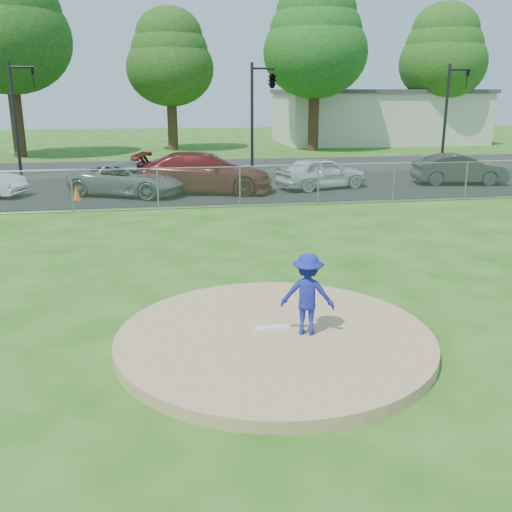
{
  "coord_description": "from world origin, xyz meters",
  "views": [
    {
      "loc": [
        -1.73,
        -8.79,
        4.17
      ],
      "look_at": [
        0.0,
        2.0,
        1.0
      ],
      "focal_mm": 40.0,
      "sensor_mm": 36.0,
      "label": 1
    }
  ],
  "objects_px": {
    "commercial_building": "(376,116)",
    "parked_car_charcoal": "(459,169)",
    "tree_right": "(316,39)",
    "parked_car_darkred": "(204,173)",
    "parked_car_gray": "(128,179)",
    "tree_center": "(170,57)",
    "pitcher": "(308,294)",
    "traffic_signal_center": "(270,82)",
    "traffic_signal_left": "(19,108)",
    "traffic_signal_right": "(450,106)",
    "traffic_cone": "(76,192)",
    "tree_left": "(6,22)",
    "tree_far_right": "(443,52)",
    "parked_car_pearl": "(322,173)"
  },
  "relations": [
    {
      "from": "tree_center",
      "to": "parked_car_charcoal",
      "type": "relative_size",
      "value": 2.36
    },
    {
      "from": "tree_far_right",
      "to": "tree_left",
      "type": "bearing_deg",
      "value": -172.65
    },
    {
      "from": "pitcher",
      "to": "parked_car_charcoal",
      "type": "xyz_separation_m",
      "value": [
        11.2,
        15.86,
        -0.2
      ]
    },
    {
      "from": "traffic_cone",
      "to": "commercial_building",
      "type": "bearing_deg",
      "value": 48.07
    },
    {
      "from": "traffic_signal_left",
      "to": "tree_right",
      "type": "bearing_deg",
      "value": 29.38
    },
    {
      "from": "tree_right",
      "to": "traffic_cone",
      "type": "height_order",
      "value": "tree_right"
    },
    {
      "from": "traffic_cone",
      "to": "parked_car_pearl",
      "type": "xyz_separation_m",
      "value": [
        10.33,
        1.21,
        0.39
      ]
    },
    {
      "from": "traffic_signal_center",
      "to": "parked_car_gray",
      "type": "relative_size",
      "value": 1.18
    },
    {
      "from": "pitcher",
      "to": "parked_car_gray",
      "type": "relative_size",
      "value": 0.3
    },
    {
      "from": "tree_right",
      "to": "traffic_signal_center",
      "type": "distance_m",
      "value": 11.6
    },
    {
      "from": "commercial_building",
      "to": "parked_car_gray",
      "type": "xyz_separation_m",
      "value": [
        -19.24,
        -22.8,
        -1.49
      ]
    },
    {
      "from": "tree_far_right",
      "to": "traffic_signal_left",
      "type": "height_order",
      "value": "tree_far_right"
    },
    {
      "from": "commercial_building",
      "to": "parked_car_charcoal",
      "type": "distance_m",
      "value": 22.65
    },
    {
      "from": "pitcher",
      "to": "tree_right",
      "type": "bearing_deg",
      "value": -86.21
    },
    {
      "from": "commercial_building",
      "to": "tree_right",
      "type": "height_order",
      "value": "tree_right"
    },
    {
      "from": "parked_car_darkred",
      "to": "commercial_building",
      "type": "bearing_deg",
      "value": -21.58
    },
    {
      "from": "tree_left",
      "to": "traffic_cone",
      "type": "distance_m",
      "value": 19.3
    },
    {
      "from": "traffic_cone",
      "to": "traffic_signal_left",
      "type": "bearing_deg",
      "value": 115.03
    },
    {
      "from": "traffic_signal_left",
      "to": "parked_car_darkred",
      "type": "relative_size",
      "value": 0.97
    },
    {
      "from": "pitcher",
      "to": "traffic_cone",
      "type": "height_order",
      "value": "pitcher"
    },
    {
      "from": "tree_far_right",
      "to": "traffic_signal_right",
      "type": "xyz_separation_m",
      "value": [
        -5.76,
        -13.0,
        -3.7
      ]
    },
    {
      "from": "tree_left",
      "to": "tree_center",
      "type": "relative_size",
      "value": 1.27
    },
    {
      "from": "tree_left",
      "to": "traffic_signal_center",
      "type": "bearing_deg",
      "value": -31.02
    },
    {
      "from": "commercial_building",
      "to": "tree_left",
      "type": "height_order",
      "value": "tree_left"
    },
    {
      "from": "traffic_signal_center",
      "to": "traffic_signal_left",
      "type": "bearing_deg",
      "value": 180.0
    },
    {
      "from": "tree_center",
      "to": "tree_far_right",
      "type": "height_order",
      "value": "tree_far_right"
    },
    {
      "from": "tree_center",
      "to": "parked_car_pearl",
      "type": "xyz_separation_m",
      "value": [
        6.12,
        -18.4,
        -5.77
      ]
    },
    {
      "from": "commercial_building",
      "to": "traffic_cone",
      "type": "height_order",
      "value": "commercial_building"
    },
    {
      "from": "parked_car_darkred",
      "to": "parked_car_gray",
      "type": "bearing_deg",
      "value": 108.0
    },
    {
      "from": "parked_car_charcoal",
      "to": "parked_car_pearl",
      "type": "bearing_deg",
      "value": 99.96
    },
    {
      "from": "pitcher",
      "to": "parked_car_charcoal",
      "type": "height_order",
      "value": "pitcher"
    },
    {
      "from": "pitcher",
      "to": "traffic_signal_right",
      "type": "bearing_deg",
      "value": -103.26
    },
    {
      "from": "tree_center",
      "to": "tree_left",
      "type": "bearing_deg",
      "value": -163.3
    },
    {
      "from": "tree_right",
      "to": "parked_car_darkred",
      "type": "relative_size",
      "value": 2.02
    },
    {
      "from": "commercial_building",
      "to": "parked_car_charcoal",
      "type": "relative_size",
      "value": 3.94
    },
    {
      "from": "parked_car_charcoal",
      "to": "tree_right",
      "type": "bearing_deg",
      "value": 17.89
    },
    {
      "from": "tree_far_right",
      "to": "parked_car_gray",
      "type": "bearing_deg",
      "value": -139.57
    },
    {
      "from": "parked_car_gray",
      "to": "parked_car_darkred",
      "type": "relative_size",
      "value": 0.82
    },
    {
      "from": "pitcher",
      "to": "traffic_cone",
      "type": "xyz_separation_m",
      "value": [
        -5.75,
        14.45,
        -0.59
      ]
    },
    {
      "from": "traffic_signal_center",
      "to": "parked_car_gray",
      "type": "bearing_deg",
      "value": -136.68
    },
    {
      "from": "tree_center",
      "to": "pitcher",
      "type": "bearing_deg",
      "value": -87.41
    },
    {
      "from": "traffic_signal_center",
      "to": "traffic_cone",
      "type": "height_order",
      "value": "traffic_signal_center"
    },
    {
      "from": "tree_right",
      "to": "traffic_signal_center",
      "type": "relative_size",
      "value": 2.08
    },
    {
      "from": "traffic_signal_center",
      "to": "parked_car_charcoal",
      "type": "relative_size",
      "value": 1.34
    },
    {
      "from": "parked_car_gray",
      "to": "traffic_signal_left",
      "type": "bearing_deg",
      "value": 63.52
    },
    {
      "from": "traffic_signal_left",
      "to": "pitcher",
      "type": "bearing_deg",
      "value": -67.13
    },
    {
      "from": "tree_left",
      "to": "tree_right",
      "type": "relative_size",
      "value": 1.08
    },
    {
      "from": "commercial_building",
      "to": "traffic_signal_right",
      "type": "distance_m",
      "value": 16.14
    },
    {
      "from": "traffic_signal_left",
      "to": "pitcher",
      "type": "relative_size",
      "value": 3.99
    },
    {
      "from": "tree_center",
      "to": "parked_car_darkred",
      "type": "bearing_deg",
      "value": -87.12
    }
  ]
}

